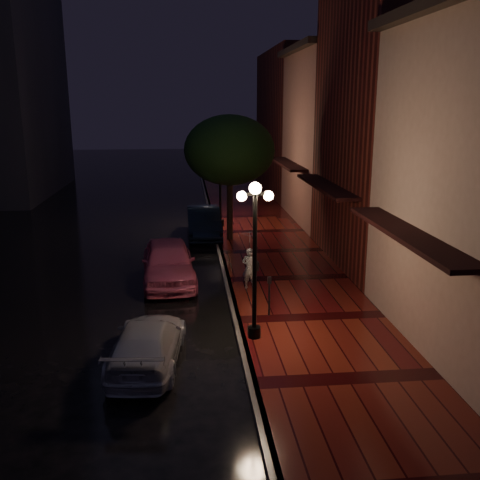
# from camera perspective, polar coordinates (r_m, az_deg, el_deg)

# --- Properties ---
(ground) EXTENTS (120.00, 120.00, 0.00)m
(ground) POSITION_cam_1_polar(r_m,az_deg,el_deg) (19.68, -1.36, -4.67)
(ground) COLOR black
(ground) RESTS_ON ground
(sidewalk) EXTENTS (4.50, 60.00, 0.15)m
(sidewalk) POSITION_cam_1_polar(r_m,az_deg,el_deg) (19.94, 5.12, -4.24)
(sidewalk) COLOR #430C0D
(sidewalk) RESTS_ON ground
(curb) EXTENTS (0.25, 60.00, 0.15)m
(curb) POSITION_cam_1_polar(r_m,az_deg,el_deg) (19.65, -1.36, -4.47)
(curb) COLOR #595451
(curb) RESTS_ON ground
(storefront_mid) EXTENTS (5.00, 8.00, 11.00)m
(storefront_mid) POSITION_cam_1_polar(r_m,az_deg,el_deg) (22.23, 16.80, 11.41)
(storefront_mid) COLOR #511914
(storefront_mid) RESTS_ON ground
(storefront_far) EXTENTS (5.00, 8.00, 9.00)m
(storefront_far) POSITION_cam_1_polar(r_m,az_deg,el_deg) (29.82, 10.77, 10.45)
(storefront_far) COLOR #8C5951
(storefront_far) RESTS_ON ground
(storefront_extra) EXTENTS (5.00, 12.00, 10.00)m
(storefront_extra) POSITION_cam_1_polar(r_m,az_deg,el_deg) (39.48, 6.64, 12.23)
(storefront_extra) COLOR #511914
(storefront_extra) RESTS_ON ground
(streetlamp_near) EXTENTS (0.96, 0.36, 4.31)m
(streetlamp_near) POSITION_cam_1_polar(r_m,az_deg,el_deg) (14.19, 1.59, -1.26)
(streetlamp_near) COLOR black
(streetlamp_near) RESTS_ON sidewalk
(streetlamp_far) EXTENTS (0.96, 0.36, 4.31)m
(streetlamp_far) POSITION_cam_1_polar(r_m,az_deg,el_deg) (27.86, -2.14, 6.49)
(streetlamp_far) COLOR black
(streetlamp_far) RESTS_ON sidewalk
(street_tree) EXTENTS (4.16, 4.16, 5.80)m
(street_tree) POSITION_cam_1_polar(r_m,az_deg,el_deg) (24.72, -1.10, 9.33)
(street_tree) COLOR black
(street_tree) RESTS_ON sidewalk
(pink_car) EXTENTS (2.18, 4.76, 1.58)m
(pink_car) POSITION_cam_1_polar(r_m,az_deg,el_deg) (19.74, -7.66, -2.33)
(pink_car) COLOR #C45075
(pink_car) RESTS_ON ground
(navy_car) EXTENTS (1.66, 4.52, 1.48)m
(navy_car) POSITION_cam_1_polar(r_m,az_deg,el_deg) (26.34, -3.90, 1.89)
(navy_car) COLOR black
(navy_car) RESTS_ON ground
(silver_car) EXTENTS (2.03, 4.19, 1.17)m
(silver_car) POSITION_cam_1_polar(r_m,az_deg,el_deg) (13.85, -9.86, -10.78)
(silver_car) COLOR #B5B5BD
(silver_car) RESTS_ON ground
(woman_with_umbrella) EXTENTS (0.85, 0.87, 2.06)m
(woman_with_umbrella) POSITION_cam_1_polar(r_m,az_deg,el_deg) (18.32, 1.05, -1.18)
(woman_with_umbrella) COLOR white
(woman_with_umbrella) RESTS_ON sidewalk
(parking_meter) EXTENTS (0.12, 0.09, 1.23)m
(parking_meter) POSITION_cam_1_polar(r_m,az_deg,el_deg) (16.23, 3.14, -5.56)
(parking_meter) COLOR black
(parking_meter) RESTS_ON sidewalk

